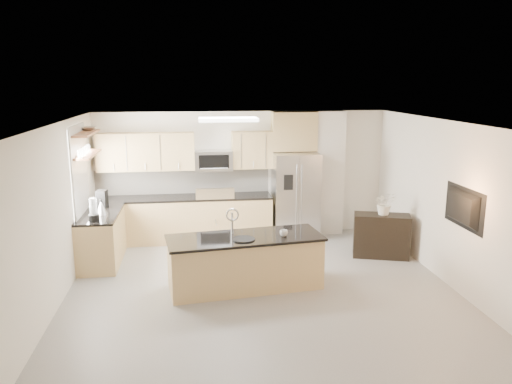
{
  "coord_description": "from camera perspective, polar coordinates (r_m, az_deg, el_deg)",
  "views": [
    {
      "loc": [
        -1.02,
        -6.97,
        3.2
      ],
      "look_at": [
        0.04,
        1.3,
        1.34
      ],
      "focal_mm": 35.0,
      "sensor_mm": 36.0,
      "label": 1
    }
  ],
  "objects": [
    {
      "name": "floor",
      "position": [
        7.74,
        0.93,
        -11.87
      ],
      "size": [
        6.5,
        6.5,
        0.0
      ],
      "primitive_type": "plane",
      "color": "gray",
      "rests_on": "ground"
    },
    {
      "name": "window",
      "position": [
        9.17,
        -19.55,
        2.1
      ],
      "size": [
        0.04,
        1.15,
        1.65
      ],
      "color": "white",
      "rests_on": "wall_left"
    },
    {
      "name": "wall_right",
      "position": [
        8.27,
        22.02,
        -1.66
      ],
      "size": [
        0.02,
        6.5,
        2.6
      ],
      "primitive_type": "cube",
      "color": "silver",
      "rests_on": "floor"
    },
    {
      "name": "blender",
      "position": [
        8.7,
        -18.07,
        -2.1
      ],
      "size": [
        0.17,
        0.17,
        0.39
      ],
      "color": "black",
      "rests_on": "left_counter"
    },
    {
      "name": "left_counter",
      "position": [
        9.39,
        -17.21,
        -4.99
      ],
      "size": [
        0.66,
        1.5,
        0.92
      ],
      "color": "tan",
      "rests_on": "floor"
    },
    {
      "name": "island",
      "position": [
        7.92,
        -1.26,
        -7.98
      ],
      "size": [
        2.51,
        1.18,
        1.26
      ],
      "rotation": [
        0.0,
        0.0,
        0.13
      ],
      "color": "tan",
      "rests_on": "floor"
    },
    {
      "name": "shelf_upper",
      "position": [
        9.15,
        -18.95,
        6.37
      ],
      "size": [
        0.3,
        1.2,
        0.04
      ],
      "primitive_type": "cube",
      "color": "#93593A",
      "rests_on": "wall_left"
    },
    {
      "name": "wall_back",
      "position": [
        10.45,
        -1.6,
        2.08
      ],
      "size": [
        6.0,
        0.02,
        2.6
      ],
      "primitive_type": "cube",
      "color": "silver",
      "rests_on": "floor"
    },
    {
      "name": "kettle",
      "position": [
        9.11,
        -17.25,
        -1.72
      ],
      "size": [
        0.22,
        0.22,
        0.27
      ],
      "color": "#B2B3B5",
      "rests_on": "left_counter"
    },
    {
      "name": "wall_left",
      "position": [
        7.49,
        -22.42,
        -3.1
      ],
      "size": [
        0.02,
        6.5,
        2.6
      ],
      "primitive_type": "cube",
      "color": "silver",
      "rests_on": "floor"
    },
    {
      "name": "upper_cabinets",
      "position": [
        10.15,
        -8.88,
        4.63
      ],
      "size": [
        3.5,
        0.33,
        0.75
      ],
      "color": "tan",
      "rests_on": "wall_back"
    },
    {
      "name": "credenza",
      "position": [
        9.55,
        14.13,
        -4.86
      ],
      "size": [
        1.09,
        0.7,
        0.81
      ],
      "primitive_type": "cube",
      "rotation": [
        0.0,
        0.0,
        -0.3
      ],
      "color": "black",
      "rests_on": "floor"
    },
    {
      "name": "bowl",
      "position": [
        9.48,
        -18.57,
        6.96
      ],
      "size": [
        0.36,
        0.36,
        0.09
      ],
      "primitive_type": "imported",
      "rotation": [
        0.0,
        0.0,
        -0.01
      ],
      "color": "#B2B3B5",
      "rests_on": "shelf_upper"
    },
    {
      "name": "television",
      "position": [
        8.04,
        22.17,
        -1.68
      ],
      "size": [
        0.14,
        1.08,
        0.62
      ],
      "primitive_type": "imported",
      "rotation": [
        0.0,
        0.0,
        1.57
      ],
      "color": "black",
      "rests_on": "wall_right"
    },
    {
      "name": "partition_column",
      "position": [
        10.63,
        8.3,
        2.14
      ],
      "size": [
        0.6,
        0.3,
        2.6
      ],
      "primitive_type": "cube",
      "color": "silver",
      "rests_on": "floor"
    },
    {
      "name": "flower_vase",
      "position": [
        9.38,
        14.54,
        -0.6
      ],
      "size": [
        0.59,
        0.51,
        0.65
      ],
      "primitive_type": "imported",
      "rotation": [
        0.0,
        0.0,
        0.0
      ],
      "color": "white",
      "rests_on": "credenza"
    },
    {
      "name": "range",
      "position": [
        10.27,
        -4.72,
        -2.88
      ],
      "size": [
        0.76,
        0.64,
        1.14
      ],
      "color": "black",
      "rests_on": "floor"
    },
    {
      "name": "coffee_maker",
      "position": [
        9.59,
        -17.19,
        -0.81
      ],
      "size": [
        0.2,
        0.23,
        0.32
      ],
      "color": "black",
      "rests_on": "left_counter"
    },
    {
      "name": "shelf_lower",
      "position": [
        9.19,
        -18.78,
        4.08
      ],
      "size": [
        0.3,
        1.2,
        0.04
      ],
      "primitive_type": "cube",
      "color": "#93593A",
      "rests_on": "wall_left"
    },
    {
      "name": "microwave",
      "position": [
        10.15,
        -4.87,
        3.62
      ],
      "size": [
        0.76,
        0.4,
        0.4
      ],
      "color": "#B2B3B5",
      "rests_on": "upper_cabinets"
    },
    {
      "name": "back_counter",
      "position": [
        10.27,
        -8.21,
        -2.96
      ],
      "size": [
        3.55,
        0.66,
        1.44
      ],
      "color": "tan",
      "rests_on": "floor"
    },
    {
      "name": "cup",
      "position": [
        7.8,
        3.18,
        -4.71
      ],
      "size": [
        0.14,
        0.14,
        0.1
      ],
      "primitive_type": "imported",
      "rotation": [
        0.0,
        0.0,
        0.08
      ],
      "color": "silver",
      "rests_on": "island"
    },
    {
      "name": "ceiling",
      "position": [
        7.07,
        1.0,
        7.69
      ],
      "size": [
        6.0,
        6.5,
        0.02
      ],
      "primitive_type": "cube",
      "color": "white",
      "rests_on": "wall_back"
    },
    {
      "name": "platter",
      "position": [
        7.63,
        -1.43,
        -5.4
      ],
      "size": [
        0.37,
        0.37,
        0.02
      ],
      "primitive_type": "cylinder",
      "rotation": [
        0.0,
        0.0,
        0.05
      ],
      "color": "black",
      "rests_on": "island"
    },
    {
      "name": "refrigerator",
      "position": [
        10.32,
        4.49,
        -0.4
      ],
      "size": [
        0.92,
        0.78,
        1.78
      ],
      "color": "#B2B3B5",
      "rests_on": "floor"
    },
    {
      "name": "ceiling_fixture",
      "position": [
        8.62,
        -3.21,
        8.28
      ],
      "size": [
        1.0,
        0.5,
        0.06
      ],
      "primitive_type": "cube",
      "color": "white",
      "rests_on": "ceiling"
    },
    {
      "name": "wall_front",
      "position": [
        4.3,
        7.37,
        -13.78
      ],
      "size": [
        6.0,
        0.02,
        2.6
      ],
      "primitive_type": "cube",
      "color": "silver",
      "rests_on": "floor"
    }
  ]
}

